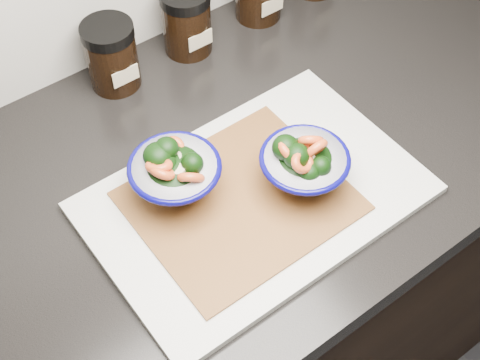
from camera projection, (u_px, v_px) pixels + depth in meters
cabinet at (269, 284)px, 1.38m from camera, size 3.43×0.58×0.86m
countertop at (279, 140)px, 1.03m from camera, size 3.50×0.60×0.04m
cutting_board at (255, 198)px, 0.93m from camera, size 0.45×0.30×0.01m
bamboo_mat at (240, 201)px, 0.91m from camera, size 0.28×0.24×0.00m
bowl_left at (174, 173)px, 0.89m from camera, size 0.13×0.13×0.09m
bowl_right at (303, 165)px, 0.90m from camera, size 0.12×0.12×0.10m
spice_jar_a at (112, 56)px, 1.03m from camera, size 0.08×0.08×0.11m
spice_jar_b at (187, 21)px, 1.09m from camera, size 0.08×0.08×0.11m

